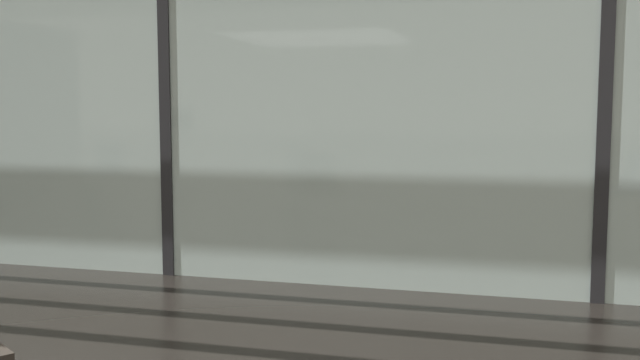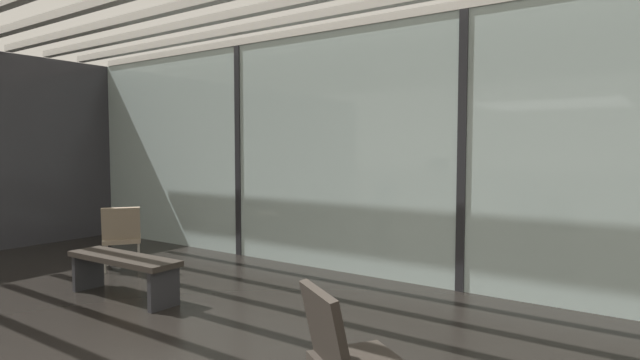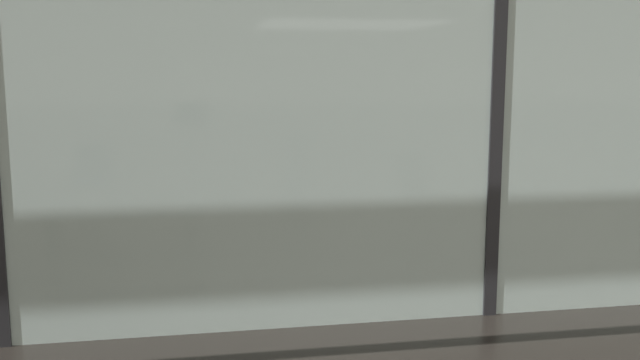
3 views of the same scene
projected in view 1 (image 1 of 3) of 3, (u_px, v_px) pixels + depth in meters
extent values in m
cube|color=#A3B7B2|center=(167.00, 90.00, 6.10)|extent=(14.00, 0.08, 3.20)
cube|color=black|center=(167.00, 90.00, 6.10)|extent=(0.10, 0.12, 3.20)
cube|color=black|center=(605.00, 87.00, 5.20)|extent=(0.10, 0.12, 3.20)
ellipsoid|color=#B2BCD6|center=(255.00, 73.00, 10.22)|extent=(12.51, 3.89, 3.89)
sphere|color=black|center=(19.00, 46.00, 9.12)|extent=(0.28, 0.28, 0.28)
sphere|color=black|center=(81.00, 44.00, 8.89)|extent=(0.28, 0.28, 0.28)
sphere|color=black|center=(146.00, 43.00, 8.66)|extent=(0.28, 0.28, 0.28)
sphere|color=black|center=(215.00, 41.00, 8.43)|extent=(0.28, 0.28, 0.28)
sphere|color=black|center=(288.00, 39.00, 8.20)|extent=(0.28, 0.28, 0.28)
sphere|color=black|center=(365.00, 37.00, 7.96)|extent=(0.28, 0.28, 0.28)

